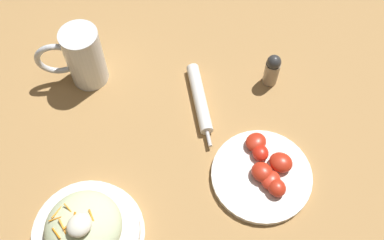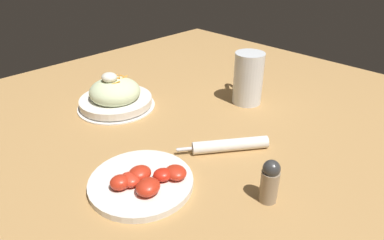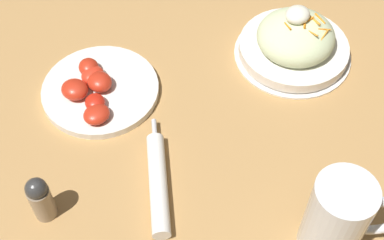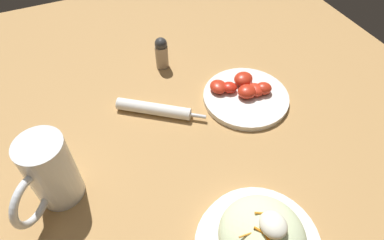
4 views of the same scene
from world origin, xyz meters
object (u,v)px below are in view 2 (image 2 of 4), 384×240
Objects in this scene: salad_plate at (115,96)px; napkin_roll at (230,145)px; salt_shaker at (270,181)px; tomato_plate at (143,181)px; beer_mug at (248,81)px.

napkin_roll is (-0.36, -0.06, -0.02)m from salad_plate.
salt_shaker reaches higher than napkin_roll.
salad_plate is at bearing -26.13° from tomato_plate.
tomato_plate is at bearing 153.87° from salad_plate.
tomato_plate is (0.04, 0.21, -0.00)m from napkin_roll.
salt_shaker is at bearing 132.34° from beer_mug.
napkin_roll is 2.06× the size of salt_shaker.
napkin_roll is (-0.13, 0.23, -0.05)m from beer_mug.
salad_plate reaches higher than napkin_roll.
salt_shaker is at bearing -144.21° from tomato_plate.
tomato_plate is (-0.32, 0.16, -0.02)m from salad_plate.
beer_mug is 0.27m from napkin_roll.
beer_mug is at bearing -61.16° from napkin_roll.
tomato_plate is at bearing 79.61° from napkin_roll.
salt_shaker is (-0.19, -0.14, 0.03)m from tomato_plate.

